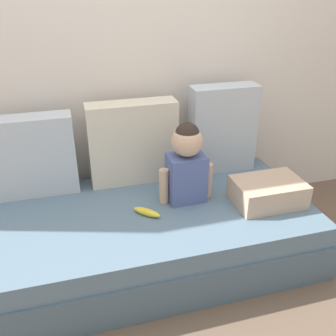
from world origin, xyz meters
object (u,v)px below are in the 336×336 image
folded_blanket (268,192)px  throw_pillow_center (133,143)px  toddler (187,162)px  banana (147,212)px  couch (148,234)px  throw_pillow_right (222,129)px  throw_pillow_left (33,156)px

folded_blanket → throw_pillow_center: bearing=144.8°
toddler → folded_blanket: toddler is taller
toddler → banana: (-0.27, -0.11, -0.23)m
couch → throw_pillow_right: 0.86m
throw_pillow_right → banana: size_ratio=3.45×
couch → throw_pillow_left: size_ratio=3.93×
folded_blanket → throw_pillow_right: bearing=100.7°
couch → throw_pillow_left: (-0.61, 0.38, 0.43)m
throw_pillow_center → throw_pillow_right: bearing=0.0°
toddler → couch: bearing=-169.3°
throw_pillow_right → folded_blanket: throw_pillow_right is taller
throw_pillow_right → banana: (-0.63, -0.44, -0.27)m
throw_pillow_center → throw_pillow_right: throw_pillow_right is taller
throw_pillow_right → couch: bearing=-148.2°
couch → banana: 0.21m
couch → folded_blanket: bearing=-9.6°
throw_pillow_left → banana: size_ratio=2.95×
couch → toddler: (0.25, 0.05, 0.43)m
couch → folded_blanket: 0.76m
throw_pillow_left → throw_pillow_center: bearing=0.0°
throw_pillow_right → folded_blanket: size_ratio=1.47×
toddler → banana: toddler is taller
throw_pillow_right → toddler: size_ratio=1.20×
throw_pillow_center → toddler: 0.41m
couch → throw_pillow_right: throw_pillow_right is taller
throw_pillow_right → toddler: 0.49m
folded_blanket → throw_pillow_left: bearing=159.3°
throw_pillow_center → toddler: size_ratio=1.15×
toddler → banana: bearing=-158.0°
throw_pillow_left → throw_pillow_right: (1.22, 0.00, 0.05)m
toddler → throw_pillow_left: bearing=159.0°
couch → toddler: toddler is taller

